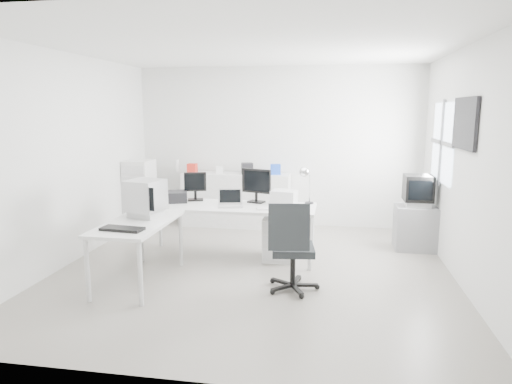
% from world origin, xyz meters
% --- Properties ---
extents(floor, '(5.00, 5.00, 0.01)m').
position_xyz_m(floor, '(0.00, 0.00, 0.00)').
color(floor, '#B1AB9F').
rests_on(floor, ground).
extents(ceiling, '(5.00, 5.00, 0.01)m').
position_xyz_m(ceiling, '(0.00, 0.00, 2.80)').
color(ceiling, white).
rests_on(ceiling, back_wall).
extents(back_wall, '(5.00, 0.02, 2.80)m').
position_xyz_m(back_wall, '(0.00, 2.50, 1.40)').
color(back_wall, silver).
rests_on(back_wall, floor).
extents(left_wall, '(0.02, 5.00, 2.80)m').
position_xyz_m(left_wall, '(-2.50, 0.00, 1.40)').
color(left_wall, silver).
rests_on(left_wall, floor).
extents(right_wall, '(0.02, 5.00, 2.80)m').
position_xyz_m(right_wall, '(2.50, 0.00, 1.40)').
color(right_wall, silver).
rests_on(right_wall, floor).
extents(window, '(0.02, 1.20, 1.10)m').
position_xyz_m(window, '(2.48, 1.20, 1.60)').
color(window, white).
rests_on(window, right_wall).
extents(wall_picture, '(0.04, 0.90, 0.60)m').
position_xyz_m(wall_picture, '(2.47, 0.10, 1.90)').
color(wall_picture, black).
rests_on(wall_picture, right_wall).
extents(main_desk, '(2.40, 0.80, 0.75)m').
position_xyz_m(main_desk, '(-0.44, 0.49, 0.38)').
color(main_desk, silver).
rests_on(main_desk, floor).
extents(side_desk, '(0.70, 1.40, 0.75)m').
position_xyz_m(side_desk, '(-1.29, -0.61, 0.38)').
color(side_desk, silver).
rests_on(side_desk, floor).
extents(drawer_pedestal, '(0.40, 0.50, 0.60)m').
position_xyz_m(drawer_pedestal, '(0.26, 0.54, 0.30)').
color(drawer_pedestal, silver).
rests_on(drawer_pedestal, floor).
extents(inkjet_printer, '(0.50, 0.44, 0.15)m').
position_xyz_m(inkjet_printer, '(-1.29, 0.59, 0.82)').
color(inkjet_printer, black).
rests_on(inkjet_printer, main_desk).
extents(lcd_monitor_small, '(0.36, 0.27, 0.40)m').
position_xyz_m(lcd_monitor_small, '(-0.99, 0.74, 0.95)').
color(lcd_monitor_small, black).
rests_on(lcd_monitor_small, main_desk).
extents(lcd_monitor_large, '(0.48, 0.32, 0.47)m').
position_xyz_m(lcd_monitor_large, '(-0.09, 0.74, 0.98)').
color(lcd_monitor_large, black).
rests_on(lcd_monitor_large, main_desk).
extents(laptop, '(0.36, 0.37, 0.20)m').
position_xyz_m(laptop, '(-0.39, 0.39, 0.85)').
color(laptop, '#B7B7BA').
rests_on(laptop, main_desk).
extents(white_keyboard, '(0.46, 0.26, 0.02)m').
position_xyz_m(white_keyboard, '(0.21, 0.34, 0.76)').
color(white_keyboard, silver).
rests_on(white_keyboard, main_desk).
extents(white_mouse, '(0.06, 0.06, 0.06)m').
position_xyz_m(white_mouse, '(0.51, 0.39, 0.78)').
color(white_mouse, silver).
rests_on(white_mouse, main_desk).
extents(laser_printer, '(0.38, 0.34, 0.19)m').
position_xyz_m(laser_printer, '(0.31, 0.71, 0.85)').
color(laser_printer, silver).
rests_on(laser_printer, main_desk).
extents(desk_lamp, '(0.14, 0.14, 0.43)m').
position_xyz_m(desk_lamp, '(0.66, 0.79, 0.96)').
color(desk_lamp, silver).
rests_on(desk_lamp, main_desk).
extents(crt_monitor, '(0.47, 0.47, 0.45)m').
position_xyz_m(crt_monitor, '(-1.29, -0.36, 0.97)').
color(crt_monitor, '#B7B7BA').
rests_on(crt_monitor, side_desk).
extents(black_keyboard, '(0.49, 0.24, 0.03)m').
position_xyz_m(black_keyboard, '(-1.29, -1.01, 0.77)').
color(black_keyboard, black).
rests_on(black_keyboard, side_desk).
extents(office_chair, '(0.69, 0.69, 1.07)m').
position_xyz_m(office_chair, '(0.55, -0.54, 0.53)').
color(office_chair, '#252829').
rests_on(office_chair, floor).
extents(tv_cabinet, '(0.60, 0.49, 0.66)m').
position_xyz_m(tv_cabinet, '(2.22, 1.32, 0.33)').
color(tv_cabinet, gray).
rests_on(tv_cabinet, floor).
extents(crt_tv, '(0.50, 0.48, 0.45)m').
position_xyz_m(crt_tv, '(2.22, 1.32, 0.88)').
color(crt_tv, black).
rests_on(crt_tv, tv_cabinet).
extents(sideboard, '(1.90, 0.47, 0.95)m').
position_xyz_m(sideboard, '(-0.70, 2.24, 0.47)').
color(sideboard, silver).
rests_on(sideboard, floor).
extents(clutter_box_a, '(0.16, 0.15, 0.16)m').
position_xyz_m(clutter_box_a, '(-1.50, 2.24, 1.03)').
color(clutter_box_a, red).
rests_on(clutter_box_a, sideboard).
extents(clutter_box_b, '(0.14, 0.13, 0.12)m').
position_xyz_m(clutter_box_b, '(-1.00, 2.24, 1.01)').
color(clutter_box_b, silver).
rests_on(clutter_box_b, sideboard).
extents(clutter_box_c, '(0.23, 0.22, 0.19)m').
position_xyz_m(clutter_box_c, '(-0.50, 2.24, 1.04)').
color(clutter_box_c, black).
rests_on(clutter_box_c, sideboard).
extents(clutter_box_d, '(0.20, 0.18, 0.18)m').
position_xyz_m(clutter_box_d, '(-0.00, 2.24, 1.04)').
color(clutter_box_d, blue).
rests_on(clutter_box_d, sideboard).
extents(clutter_bottle, '(0.07, 0.07, 0.22)m').
position_xyz_m(clutter_bottle, '(-1.80, 2.28, 1.06)').
color(clutter_bottle, silver).
rests_on(clutter_bottle, sideboard).
extents(filing_cabinet, '(0.42, 0.50, 1.21)m').
position_xyz_m(filing_cabinet, '(-2.28, 1.72, 0.60)').
color(filing_cabinet, silver).
rests_on(filing_cabinet, floor).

